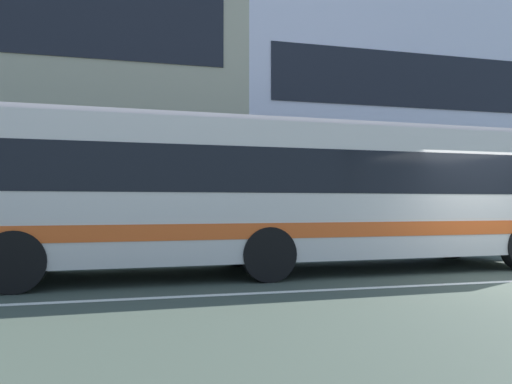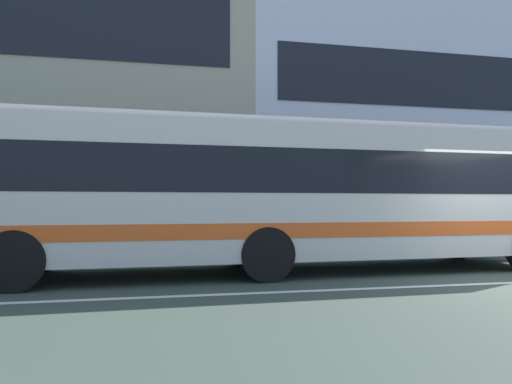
{
  "view_description": "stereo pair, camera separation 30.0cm",
  "coord_description": "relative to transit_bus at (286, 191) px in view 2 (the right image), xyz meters",
  "views": [
    {
      "loc": [
        -6.82,
        -7.46,
        1.41
      ],
      "look_at": [
        -4.45,
        1.93,
        1.66
      ],
      "focal_mm": 34.01,
      "sensor_mm": 36.0,
      "label": 1
    },
    {
      "loc": [
        -6.53,
        -7.53,
        1.41
      ],
      "look_at": [
        -4.45,
        1.93,
        1.66
      ],
      "focal_mm": 34.01,
      "sensor_mm": 36.0,
      "label": 2
    }
  ],
  "objects": [
    {
      "name": "transit_bus",
      "position": [
        0.0,
        0.0,
        0.0
      ],
      "size": [
        11.99,
        2.95,
        3.06
      ],
      "color": "beige",
      "rests_on": "ground_plane"
    },
    {
      "name": "apartment_block_right",
      "position": [
        11.05,
        11.7,
        3.7
      ],
      "size": [
        20.33,
        9.37,
        10.78
      ],
      "color": "silver",
      "rests_on": "ground_plane"
    }
  ]
}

